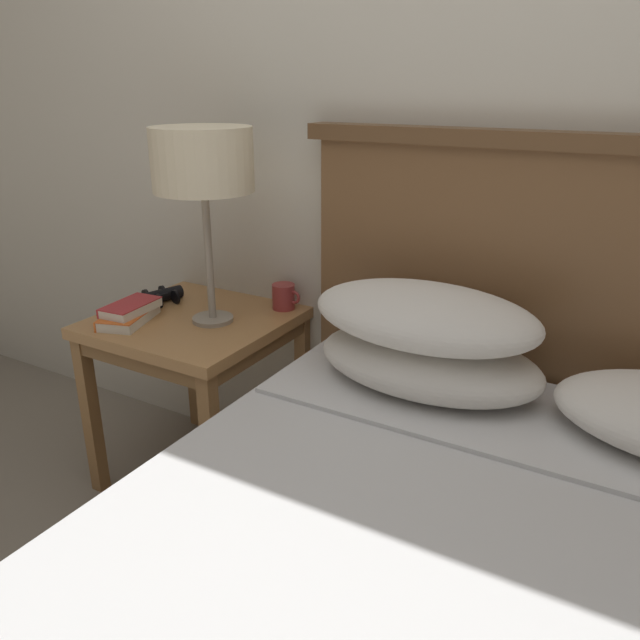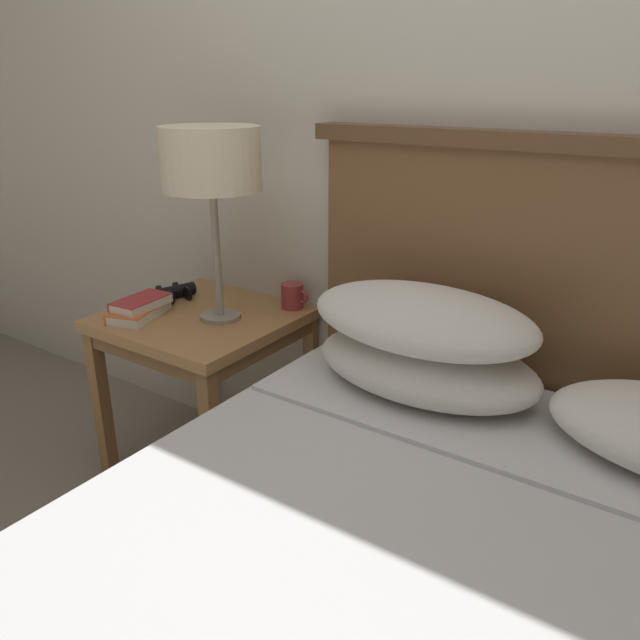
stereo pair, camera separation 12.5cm
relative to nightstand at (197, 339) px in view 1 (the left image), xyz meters
name	(u,v)px [view 1 (the left image)]	position (x,y,z in m)	size (l,w,h in m)	color
wall_back	(449,87)	(0.70, 0.30, 0.78)	(8.00, 0.06, 2.60)	beige
nightstand	(197,339)	(0.00, 0.00, 0.00)	(0.58, 0.58, 0.60)	#AD7A47
table_lamp	(203,163)	(0.08, 0.00, 0.57)	(0.30, 0.30, 0.60)	gray
book_on_nightstand	(128,317)	(-0.15, -0.14, 0.10)	(0.18, 0.24, 0.03)	silver
book_stacked_on_top	(130,307)	(-0.14, -0.14, 0.13)	(0.12, 0.19, 0.03)	silver
binoculars_pair	(161,296)	(-0.19, 0.05, 0.10)	(0.15, 0.16, 0.05)	black
coffee_mug	(284,297)	(0.21, 0.21, 0.12)	(0.10, 0.08, 0.08)	#993333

